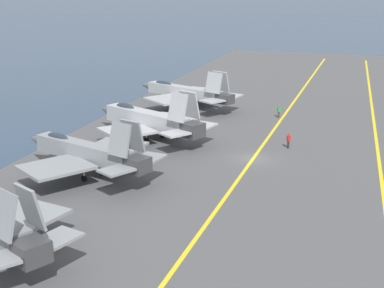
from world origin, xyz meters
name	(u,v)px	position (x,y,z in m)	size (l,w,h in m)	color
ground_plane	(253,162)	(0.00, 0.00, 0.00)	(2000.00, 2000.00, 0.00)	navy
carrier_deck	(253,161)	(0.00, 0.00, 0.20)	(172.09, 47.16, 0.40)	#4C4C4F
deck_stripe_foul_line	(380,171)	(0.00, -12.97, 0.40)	(154.88, 0.36, 0.01)	yellow
deck_stripe_centerline	(253,159)	(0.00, 0.00, 0.40)	(154.88, 0.36, 0.01)	yellow
parked_jet_second	(86,152)	(-10.45, 14.15, 2.91)	(14.13, 16.00, 6.34)	gray
parked_jet_third	(149,120)	(3.85, 13.44, 2.75)	(13.07, 16.68, 6.42)	#A8AAAF
parked_jet_fourth	(186,92)	(20.73, 14.38, 2.71)	(13.37, 17.14, 5.90)	#9EA3A8
crew_green_vest	(279,111)	(18.99, 0.51, 1.35)	(0.43, 0.46, 1.74)	#383328
crew_red_vest	(289,140)	(5.00, -2.96, 1.38)	(0.45, 0.45, 1.78)	#232328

